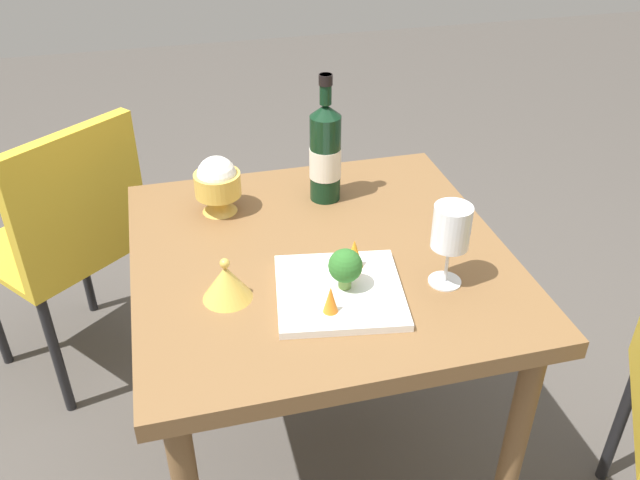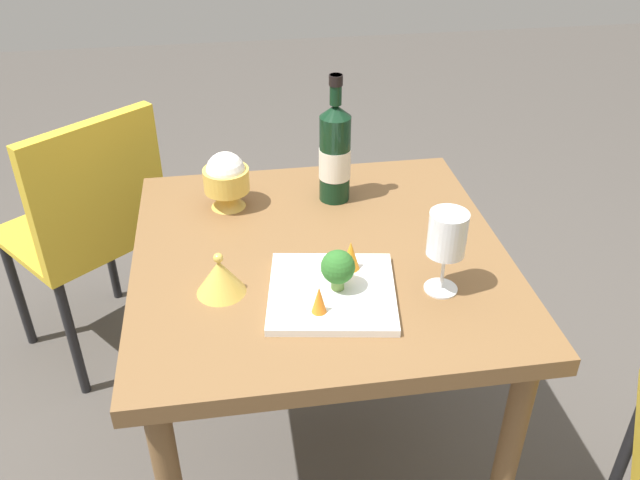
{
  "view_description": "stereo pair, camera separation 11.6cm",
  "coord_description": "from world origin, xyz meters",
  "px_view_note": "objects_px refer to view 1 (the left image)",
  "views": [
    {
      "loc": [
        -1.17,
        0.3,
        1.55
      ],
      "look_at": [
        0.0,
        0.0,
        0.75
      ],
      "focal_mm": 37.45,
      "sensor_mm": 36.0,
      "label": 1
    },
    {
      "loc": [
        -1.19,
        0.18,
        1.55
      ],
      "look_at": [
        0.0,
        0.0,
        0.75
      ],
      "focal_mm": 37.45,
      "sensor_mm": 36.0,
      "label": 2
    }
  ],
  "objects_px": {
    "rice_bowl": "(218,184)",
    "serving_plate": "(341,291)",
    "rice_bowl_lid": "(226,282)",
    "chair_near_window": "(70,231)",
    "broccoli_floret": "(345,267)",
    "carrot_garnish_right": "(354,254)",
    "carrot_garnish_left": "(331,299)",
    "wine_bottle": "(325,152)",
    "wine_glass": "(451,229)"
  },
  "relations": [
    {
      "from": "carrot_garnish_left",
      "to": "wine_bottle",
      "type": "bearing_deg",
      "value": -13.28
    },
    {
      "from": "serving_plate",
      "to": "rice_bowl",
      "type": "bearing_deg",
      "value": 26.81
    },
    {
      "from": "rice_bowl",
      "to": "serving_plate",
      "type": "distance_m",
      "value": 0.44
    },
    {
      "from": "wine_glass",
      "to": "carrot_garnish_left",
      "type": "height_order",
      "value": "wine_glass"
    },
    {
      "from": "rice_bowl",
      "to": "serving_plate",
      "type": "bearing_deg",
      "value": -153.19
    },
    {
      "from": "rice_bowl_lid",
      "to": "broccoli_floret",
      "type": "distance_m",
      "value": 0.24
    },
    {
      "from": "rice_bowl",
      "to": "broccoli_floret",
      "type": "distance_m",
      "value": 0.44
    },
    {
      "from": "chair_near_window",
      "to": "carrot_garnish_left",
      "type": "relative_size",
      "value": 14.8
    },
    {
      "from": "rice_bowl_lid",
      "to": "broccoli_floret",
      "type": "xyz_separation_m",
      "value": [
        -0.04,
        -0.23,
        0.03
      ]
    },
    {
      "from": "broccoli_floret",
      "to": "wine_glass",
      "type": "bearing_deg",
      "value": -94.01
    },
    {
      "from": "chair_near_window",
      "to": "serving_plate",
      "type": "xyz_separation_m",
      "value": [
        -0.71,
        -0.6,
        0.2
      ]
    },
    {
      "from": "wine_bottle",
      "to": "serving_plate",
      "type": "height_order",
      "value": "wine_bottle"
    },
    {
      "from": "wine_bottle",
      "to": "carrot_garnish_right",
      "type": "relative_size",
      "value": 4.94
    },
    {
      "from": "wine_bottle",
      "to": "rice_bowl_lid",
      "type": "bearing_deg",
      "value": 139.77
    },
    {
      "from": "chair_near_window",
      "to": "wine_glass",
      "type": "xyz_separation_m",
      "value": [
        -0.72,
        -0.81,
        0.32
      ]
    },
    {
      "from": "carrot_garnish_left",
      "to": "carrot_garnish_right",
      "type": "height_order",
      "value": "carrot_garnish_right"
    },
    {
      "from": "broccoli_floret",
      "to": "carrot_garnish_right",
      "type": "relative_size",
      "value": 1.34
    },
    {
      "from": "serving_plate",
      "to": "carrot_garnish_left",
      "type": "distance_m",
      "value": 0.08
    },
    {
      "from": "rice_bowl",
      "to": "broccoli_floret",
      "type": "bearing_deg",
      "value": -152.24
    },
    {
      "from": "carrot_garnish_left",
      "to": "rice_bowl",
      "type": "bearing_deg",
      "value": 18.98
    },
    {
      "from": "serving_plate",
      "to": "carrot_garnish_right",
      "type": "bearing_deg",
      "value": -34.7
    },
    {
      "from": "chair_near_window",
      "to": "rice_bowl",
      "type": "xyz_separation_m",
      "value": [
        -0.32,
        -0.4,
        0.27
      ]
    },
    {
      "from": "chair_near_window",
      "to": "wine_bottle",
      "type": "xyz_separation_m",
      "value": [
        -0.32,
        -0.66,
        0.32
      ]
    },
    {
      "from": "wine_glass",
      "to": "broccoli_floret",
      "type": "distance_m",
      "value": 0.22
    },
    {
      "from": "wine_bottle",
      "to": "serving_plate",
      "type": "relative_size",
      "value": 1.11
    },
    {
      "from": "broccoli_floret",
      "to": "serving_plate",
      "type": "bearing_deg",
      "value": 101.67
    },
    {
      "from": "chair_near_window",
      "to": "wine_bottle",
      "type": "distance_m",
      "value": 0.8
    },
    {
      "from": "wine_bottle",
      "to": "carrot_garnish_left",
      "type": "distance_m",
      "value": 0.47
    },
    {
      "from": "carrot_garnish_right",
      "to": "serving_plate",
      "type": "bearing_deg",
      "value": 145.3
    },
    {
      "from": "carrot_garnish_right",
      "to": "chair_near_window",
      "type": "bearing_deg",
      "value": 44.98
    },
    {
      "from": "broccoli_floret",
      "to": "carrot_garnish_left",
      "type": "height_order",
      "value": "broccoli_floret"
    },
    {
      "from": "broccoli_floret",
      "to": "carrot_garnish_right",
      "type": "height_order",
      "value": "broccoli_floret"
    },
    {
      "from": "wine_bottle",
      "to": "broccoli_floret",
      "type": "distance_m",
      "value": 0.39
    },
    {
      "from": "carrot_garnish_left",
      "to": "carrot_garnish_right",
      "type": "xyz_separation_m",
      "value": [
        0.13,
        -0.08,
        0.0
      ]
    },
    {
      "from": "wine_glass",
      "to": "broccoli_floret",
      "type": "relative_size",
      "value": 2.09
    },
    {
      "from": "wine_bottle",
      "to": "rice_bowl_lid",
      "type": "distance_m",
      "value": 0.45
    },
    {
      "from": "chair_near_window",
      "to": "carrot_garnish_left",
      "type": "bearing_deg",
      "value": -93.07
    },
    {
      "from": "chair_near_window",
      "to": "rice_bowl_lid",
      "type": "bearing_deg",
      "value": -99.31
    },
    {
      "from": "serving_plate",
      "to": "carrot_garnish_left",
      "type": "bearing_deg",
      "value": 148.39
    },
    {
      "from": "rice_bowl_lid",
      "to": "carrot_garnish_right",
      "type": "xyz_separation_m",
      "value": [
        0.02,
        -0.27,
        0.01
      ]
    },
    {
      "from": "chair_near_window",
      "to": "broccoli_floret",
      "type": "bearing_deg",
      "value": -88.31
    },
    {
      "from": "wine_bottle",
      "to": "carrot_garnish_left",
      "type": "relative_size",
      "value": 5.51
    },
    {
      "from": "rice_bowl_lid",
      "to": "chair_near_window",
      "type": "bearing_deg",
      "value": 29.57
    },
    {
      "from": "wine_bottle",
      "to": "rice_bowl",
      "type": "height_order",
      "value": "wine_bottle"
    },
    {
      "from": "serving_plate",
      "to": "wine_bottle",
      "type": "bearing_deg",
      "value": -9.77
    },
    {
      "from": "serving_plate",
      "to": "carrot_garnish_right",
      "type": "height_order",
      "value": "carrot_garnish_right"
    },
    {
      "from": "chair_near_window",
      "to": "carrot_garnish_left",
      "type": "xyz_separation_m",
      "value": [
        -0.77,
        -0.56,
        0.24
      ]
    },
    {
      "from": "broccoli_floret",
      "to": "carrot_garnish_right",
      "type": "bearing_deg",
      "value": -30.69
    },
    {
      "from": "serving_plate",
      "to": "chair_near_window",
      "type": "bearing_deg",
      "value": 40.17
    },
    {
      "from": "chair_near_window",
      "to": "wine_bottle",
      "type": "bearing_deg",
      "value": -64.75
    }
  ]
}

